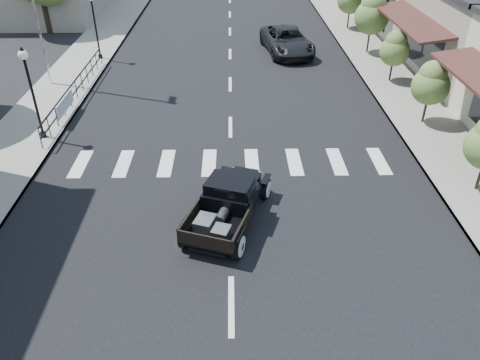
{
  "coord_description": "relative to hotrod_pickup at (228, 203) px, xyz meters",
  "views": [
    {
      "loc": [
        0.06,
        -11.1,
        8.93
      ],
      "look_at": [
        0.3,
        1.25,
        1.0
      ],
      "focal_mm": 35.0,
      "sensor_mm": 36.0,
      "label": 1
    }
  ],
  "objects": [
    {
      "name": "hotrod_pickup",
      "position": [
        0.0,
        0.0,
        0.0
      ],
      "size": [
        3.17,
        4.55,
        1.44
      ],
      "primitive_type": null,
      "rotation": [
        0.0,
        0.0,
        -0.33
      ],
      "color": "black",
      "rests_on": "ground"
    },
    {
      "name": "small_tree_e",
      "position": [
        8.38,
        21.92,
        0.94
      ],
      "size": [
        1.81,
        1.81,
        3.02
      ],
      "primitive_type": null,
      "color": "#536D32",
      "rests_on": "sidewalk_right"
    },
    {
      "name": "sidewalk_right",
      "position": [
        8.58,
        14.58,
        -0.64
      ],
      "size": [
        3.0,
        80.0,
        0.15
      ],
      "primitive_type": "cube",
      "color": "gray",
      "rests_on": "ground"
    },
    {
      "name": "lamp_post_b",
      "position": [
        -7.52,
        5.58,
        1.27
      ],
      "size": [
        0.36,
        0.36,
        3.68
      ],
      "primitive_type": null,
      "color": "black",
      "rests_on": "sidewalk_left"
    },
    {
      "name": "small_tree_c",
      "position": [
        8.38,
        11.63,
        0.67
      ],
      "size": [
        1.48,
        1.48,
        2.47
      ],
      "primitive_type": null,
      "color": "#536D32",
      "rests_on": "sidewalk_right"
    },
    {
      "name": "railing",
      "position": [
        -7.22,
        9.58,
        -0.07
      ],
      "size": [
        0.08,
        10.0,
        1.0
      ],
      "primitive_type": null,
      "color": "black",
      "rests_on": "sidewalk_left"
    },
    {
      "name": "ground",
      "position": [
        0.08,
        -0.42,
        -0.72
      ],
      "size": [
        120.0,
        120.0,
        0.0
      ],
      "primitive_type": "plane",
      "color": "black",
      "rests_on": "ground"
    },
    {
      "name": "road",
      "position": [
        0.08,
        14.58,
        -0.71
      ],
      "size": [
        14.0,
        80.0,
        0.02
      ],
      "primitive_type": "cube",
      "color": "black",
      "rests_on": "ground"
    },
    {
      "name": "lamp_post_c",
      "position": [
        -7.52,
        15.58,
        1.27
      ],
      "size": [
        0.36,
        0.36,
        3.68
      ],
      "primitive_type": null,
      "color": "black",
      "rests_on": "sidewalk_left"
    },
    {
      "name": "banner",
      "position": [
        -7.14,
        7.58,
        -0.27
      ],
      "size": [
        0.04,
        2.2,
        0.6
      ],
      "primitive_type": null,
      "color": "silver",
      "rests_on": "sidewalk_left"
    },
    {
      "name": "second_car",
      "position": [
        3.53,
        16.78,
        0.02
      ],
      "size": [
        3.2,
        5.62,
        1.48
      ],
      "primitive_type": "imported",
      "rotation": [
        0.0,
        0.0,
        0.15
      ],
      "color": "black",
      "rests_on": "ground"
    },
    {
      "name": "small_tree_d",
      "position": [
        8.38,
        16.38,
        1.1
      ],
      "size": [
        2.0,
        2.0,
        3.33
      ],
      "primitive_type": null,
      "color": "#536D32",
      "rests_on": "sidewalk_right"
    },
    {
      "name": "small_tree_b",
      "position": [
        8.38,
        6.68,
        0.72
      ],
      "size": [
        1.55,
        1.55,
        2.58
      ],
      "primitive_type": null,
      "color": "#536D32",
      "rests_on": "sidewalk_right"
    },
    {
      "name": "road_markings",
      "position": [
        0.08,
        9.58,
        -0.72
      ],
      "size": [
        12.0,
        60.0,
        0.06
      ],
      "primitive_type": null,
      "color": "silver",
      "rests_on": "ground"
    },
    {
      "name": "sidewalk_left",
      "position": [
        -8.42,
        14.58,
        -0.64
      ],
      "size": [
        3.0,
        80.0,
        0.15
      ],
      "primitive_type": "cube",
      "color": "#99968B",
      "rests_on": "ground"
    }
  ]
}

